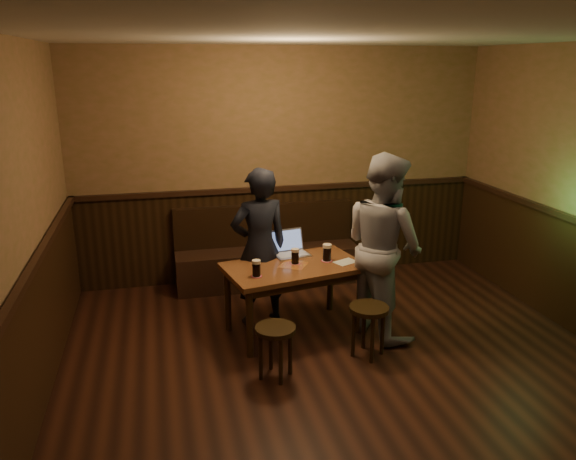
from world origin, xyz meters
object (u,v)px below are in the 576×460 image
Objects in this scene: laptop at (290,248)px; pint_left at (256,268)px; pint_right at (327,252)px; person_suit at (259,247)px; bench at (267,259)px; stool_right at (369,316)px; person_grey at (383,245)px; stool_left at (275,337)px; pub_table at (294,274)px; pint_mid at (295,256)px.

pint_left is at bearing -140.19° from laptop.
pint_right is 0.11× the size of person_suit.
bench is 4.50× the size of stool_right.
laptop reaches higher than stool_right.
person_grey reaches higher than laptop.
person_suit reaches higher than stool_left.
stool_right is (0.90, 0.17, 0.01)m from stool_left.
stool_right is (0.55, -0.64, -0.22)m from pub_table.
person_suit reaches higher than pub_table.
pint_right is (0.33, 0.01, 0.01)m from pint_mid.
pub_table is at bearing -128.00° from pint_mid.
pub_table is 0.40m from pint_right.
pint_mid is (0.02, 0.03, 0.17)m from pub_table.
stool_right is at bearing -60.72° from pub_table.
pub_table is 3.07× the size of stool_left.
stool_left is at bearing -114.46° from pint_mid.
laptop is 0.97m from person_grey.
person_grey is (0.50, -0.23, 0.11)m from pint_right.
pint_left is 0.41× the size of laptop.
person_grey is at bearing 55.69° from stool_right.
person_grey is (1.21, 0.61, 0.53)m from stool_left.
pint_left is 0.10× the size of person_suit.
pub_table is at bearing 28.01° from pint_left.
person_suit is (-0.32, -0.03, 0.05)m from laptop.
pint_mid reaches higher than stool_left.
pint_left reaches higher than stool_right.
laptop is at bearing 138.01° from pint_right.
laptop is at bearing 71.70° from pub_table.
person_suit is 0.90× the size of person_grey.
pub_table is 9.17× the size of pint_mid.
pint_left reaches higher than pub_table.
laptop reaches higher than bench.
pub_table is 8.22× the size of pint_right.
laptop reaches higher than pint_mid.
person_grey is at bearing 1.05° from pint_left.
person_suit is (-0.31, 0.26, 0.03)m from pint_mid.
pint_left reaches higher than pint_mid.
bench is 13.95× the size of pint_mid.
stool_right is 3.04× the size of pint_left.
stool_right is 0.94m from pint_mid.
pint_left is 1.26m from person_grey.
person_grey is (0.30, 0.44, 0.51)m from stool_right.
pint_right is at bearing 49.97° from stool_left.
pub_table is at bearing 60.38° from person_grey.
person_grey is at bearing -43.03° from laptop.
person_suit reaches higher than pint_mid.
pub_table is 0.45m from person_suit.
laptop is (-0.31, 0.28, -0.02)m from pint_right.
pub_table is at bearing -90.00° from bench.
bench is 1.22× the size of person_grey.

